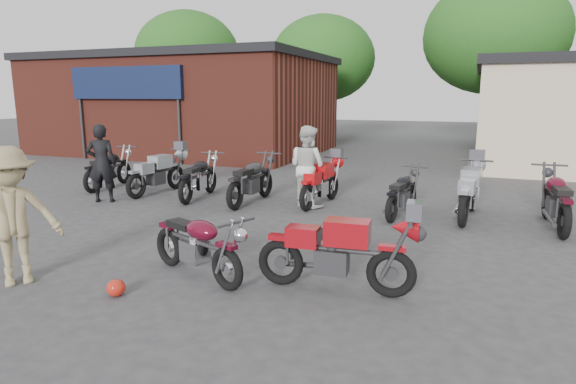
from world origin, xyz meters
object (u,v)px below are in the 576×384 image
(helmet, at_px, (116,288))
(person_tan, at_px, (12,217))
(row_bike_6, at_px, (470,189))
(row_bike_7, at_px, (556,197))
(person_light, at_px, (307,167))
(vintage_motorcycle, at_px, (197,241))
(row_bike_3, at_px, (252,178))
(row_bike_2, at_px, (199,175))
(row_bike_1, at_px, (158,171))
(sportbike, at_px, (338,249))
(row_bike_5, at_px, (403,191))
(row_bike_4, at_px, (321,181))
(row_bike_0, at_px, (109,167))
(person_dark, at_px, (102,163))

(helmet, relative_size, person_tan, 0.13)
(row_bike_6, relative_size, row_bike_7, 1.00)
(helmet, relative_size, person_light, 0.13)
(vintage_motorcycle, xyz_separation_m, row_bike_3, (-1.38, 4.64, 0.07))
(row_bike_2, relative_size, row_bike_7, 0.94)
(helmet, xyz_separation_m, person_light, (0.60, 5.71, 0.82))
(person_light, bearing_deg, row_bike_1, 21.53)
(row_bike_7, bearing_deg, sportbike, 142.64)
(sportbike, bearing_deg, row_bike_5, 83.15)
(sportbike, xyz_separation_m, row_bike_2, (-4.80, 4.42, 0.00))
(row_bike_7, bearing_deg, row_bike_3, 88.14)
(helmet, height_order, row_bike_4, row_bike_4)
(vintage_motorcycle, xyz_separation_m, row_bike_2, (-2.85, 4.67, 0.04))
(row_bike_0, bearing_deg, person_light, -98.71)
(person_tan, distance_m, row_bike_4, 6.60)
(row_bike_6, height_order, row_bike_7, row_bike_6)
(helmet, distance_m, row_bike_5, 6.29)
(row_bike_4, xyz_separation_m, row_bike_6, (3.26, -0.11, 0.05))
(row_bike_4, distance_m, row_bike_7, 4.84)
(row_bike_6, bearing_deg, row_bike_1, 97.09)
(helmet, height_order, row_bike_6, row_bike_6)
(person_dark, height_order, person_tan, person_tan)
(row_bike_7, bearing_deg, row_bike_0, 86.04)
(row_bike_4, bearing_deg, vintage_motorcycle, -175.66)
(person_light, relative_size, row_bike_1, 0.91)
(vintage_motorcycle, height_order, row_bike_5, vintage_motorcycle)
(vintage_motorcycle, xyz_separation_m, row_bike_6, (3.47, 4.96, 0.08))
(vintage_motorcycle, xyz_separation_m, row_bike_5, (2.14, 4.70, -0.01))
(row_bike_7, bearing_deg, row_bike_1, 86.86)
(row_bike_7, bearing_deg, row_bike_6, 80.12)
(person_tan, bearing_deg, sportbike, -34.94)
(row_bike_1, bearing_deg, sportbike, -120.85)
(person_light, xyz_separation_m, row_bike_5, (2.18, -0.09, -0.40))
(vintage_motorcycle, bearing_deg, row_bike_7, 65.76)
(person_dark, relative_size, row_bike_2, 0.93)
(person_tan, distance_m, row_bike_0, 7.08)
(person_dark, bearing_deg, sportbike, 128.05)
(row_bike_6, distance_m, row_bike_7, 1.58)
(row_bike_7, bearing_deg, row_bike_2, 87.71)
(vintage_motorcycle, xyz_separation_m, row_bike_7, (5.03, 4.78, 0.08))
(person_light, xyz_separation_m, row_bike_2, (-2.81, -0.12, -0.35))
(vintage_motorcycle, distance_m, helmet, 1.21)
(sportbike, distance_m, row_bike_7, 5.47)
(row_bike_0, bearing_deg, row_bike_3, -101.01)
(row_bike_4, relative_size, row_bike_7, 0.92)
(person_dark, height_order, row_bike_6, person_dark)
(vintage_motorcycle, relative_size, row_bike_6, 0.87)
(row_bike_3, xyz_separation_m, row_bike_4, (1.59, 0.43, -0.04))
(person_dark, bearing_deg, row_bike_0, -79.21)
(row_bike_3, height_order, row_bike_5, row_bike_3)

